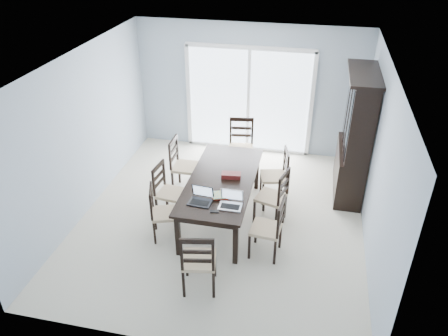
{
  "coord_description": "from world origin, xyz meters",
  "views": [
    {
      "loc": [
        1.26,
        -5.62,
        4.35
      ],
      "look_at": [
        0.04,
        0.0,
        0.95
      ],
      "focal_mm": 35.0,
      "sensor_mm": 36.0,
      "label": 1
    }
  ],
  "objects_px": {
    "chair_left_mid": "(165,185)",
    "laptop_silver": "(230,204)",
    "chair_end_far": "(241,140)",
    "game_box": "(231,175)",
    "chair_right_near": "(273,223)",
    "hot_tub": "(238,105)",
    "dining_table": "(222,183)",
    "chair_end_near": "(198,257)",
    "chair_right_far": "(279,170)",
    "china_hutch": "(355,138)",
    "chair_left_near": "(159,207)",
    "cell_phone": "(214,211)",
    "chair_left_far": "(180,159)",
    "chair_right_mid": "(277,192)",
    "laptop_dark": "(200,200)"
  },
  "relations": [
    {
      "from": "dining_table",
      "to": "laptop_dark",
      "type": "bearing_deg",
      "value": -102.92
    },
    {
      "from": "chair_left_far",
      "to": "hot_tub",
      "type": "relative_size",
      "value": 0.56
    },
    {
      "from": "chair_end_near",
      "to": "chair_left_mid",
      "type": "bearing_deg",
      "value": 111.49
    },
    {
      "from": "chair_left_far",
      "to": "chair_end_far",
      "type": "distance_m",
      "value": 1.29
    },
    {
      "from": "chair_left_mid",
      "to": "chair_right_far",
      "type": "bearing_deg",
      "value": 123.31
    },
    {
      "from": "chair_left_mid",
      "to": "chair_right_far",
      "type": "relative_size",
      "value": 0.98
    },
    {
      "from": "chair_left_far",
      "to": "cell_phone",
      "type": "xyz_separation_m",
      "value": [
        0.99,
        -1.56,
        0.15
      ]
    },
    {
      "from": "dining_table",
      "to": "hot_tub",
      "type": "relative_size",
      "value": 1.08
    },
    {
      "from": "chair_right_near",
      "to": "game_box",
      "type": "relative_size",
      "value": 3.65
    },
    {
      "from": "chair_left_near",
      "to": "chair_right_near",
      "type": "height_order",
      "value": "chair_right_near"
    },
    {
      "from": "china_hutch",
      "to": "chair_left_mid",
      "type": "bearing_deg",
      "value": -155.09
    },
    {
      "from": "dining_table",
      "to": "china_hutch",
      "type": "xyz_separation_m",
      "value": [
        2.02,
        1.25,
        0.4
      ]
    },
    {
      "from": "chair_left_mid",
      "to": "laptop_silver",
      "type": "relative_size",
      "value": 3.32
    },
    {
      "from": "laptop_silver",
      "to": "cell_phone",
      "type": "height_order",
      "value": "laptop_silver"
    },
    {
      "from": "chair_right_near",
      "to": "laptop_dark",
      "type": "bearing_deg",
      "value": 95.44
    },
    {
      "from": "chair_left_mid",
      "to": "chair_end_near",
      "type": "bearing_deg",
      "value": 38.94
    },
    {
      "from": "chair_left_mid",
      "to": "game_box",
      "type": "relative_size",
      "value": 3.58
    },
    {
      "from": "chair_end_far",
      "to": "game_box",
      "type": "bearing_deg",
      "value": 86.35
    },
    {
      "from": "chair_right_near",
      "to": "game_box",
      "type": "xyz_separation_m",
      "value": [
        -0.76,
        0.79,
        0.21
      ]
    },
    {
      "from": "chair_right_near",
      "to": "game_box",
      "type": "bearing_deg",
      "value": 49.92
    },
    {
      "from": "chair_right_near",
      "to": "game_box",
      "type": "height_order",
      "value": "chair_right_near"
    },
    {
      "from": "laptop_silver",
      "to": "dining_table",
      "type": "bearing_deg",
      "value": 111.7
    },
    {
      "from": "chair_right_near",
      "to": "hot_tub",
      "type": "distance_m",
      "value": 4.59
    },
    {
      "from": "dining_table",
      "to": "chair_end_near",
      "type": "height_order",
      "value": "chair_end_near"
    },
    {
      "from": "chair_right_far",
      "to": "chair_left_mid",
      "type": "bearing_deg",
      "value": 103.21
    },
    {
      "from": "chair_left_far",
      "to": "chair_left_near",
      "type": "bearing_deg",
      "value": 3.59
    },
    {
      "from": "chair_right_near",
      "to": "laptop_silver",
      "type": "height_order",
      "value": "chair_right_near"
    },
    {
      "from": "chair_end_near",
      "to": "game_box",
      "type": "distance_m",
      "value": 1.72
    },
    {
      "from": "china_hutch",
      "to": "chair_right_mid",
      "type": "distance_m",
      "value": 1.73
    },
    {
      "from": "chair_left_near",
      "to": "chair_right_mid",
      "type": "xyz_separation_m",
      "value": [
        1.68,
        0.73,
        0.04
      ]
    },
    {
      "from": "chair_end_far",
      "to": "china_hutch",
      "type": "bearing_deg",
      "value": 162.13
    },
    {
      "from": "chair_right_mid",
      "to": "hot_tub",
      "type": "bearing_deg",
      "value": 35.93
    },
    {
      "from": "china_hutch",
      "to": "hot_tub",
      "type": "relative_size",
      "value": 1.08
    },
    {
      "from": "laptop_dark",
      "to": "game_box",
      "type": "bearing_deg",
      "value": 73.73
    },
    {
      "from": "chair_right_near",
      "to": "chair_end_far",
      "type": "relative_size",
      "value": 0.91
    },
    {
      "from": "dining_table",
      "to": "game_box",
      "type": "xyz_separation_m",
      "value": [
        0.14,
        0.07,
        0.11
      ]
    },
    {
      "from": "chair_left_mid",
      "to": "chair_right_far",
      "type": "xyz_separation_m",
      "value": [
        1.73,
        0.86,
        0.01
      ]
    },
    {
      "from": "chair_left_mid",
      "to": "laptop_silver",
      "type": "height_order",
      "value": "chair_left_mid"
    },
    {
      "from": "chair_left_mid",
      "to": "laptop_silver",
      "type": "distance_m",
      "value": 1.35
    },
    {
      "from": "dining_table",
      "to": "laptop_silver",
      "type": "xyz_separation_m",
      "value": [
        0.28,
        -0.71,
        0.13
      ]
    },
    {
      "from": "chair_right_far",
      "to": "chair_end_near",
      "type": "relative_size",
      "value": 0.97
    },
    {
      "from": "chair_left_mid",
      "to": "cell_phone",
      "type": "xyz_separation_m",
      "value": [
        0.99,
        -0.76,
        0.19
      ]
    },
    {
      "from": "chair_left_near",
      "to": "hot_tub",
      "type": "xyz_separation_m",
      "value": [
        0.38,
        4.34,
        -0.09
      ]
    },
    {
      "from": "chair_left_far",
      "to": "chair_end_far",
      "type": "relative_size",
      "value": 0.95
    },
    {
      "from": "china_hutch",
      "to": "game_box",
      "type": "height_order",
      "value": "china_hutch"
    },
    {
      "from": "chair_right_far",
      "to": "chair_end_far",
      "type": "relative_size",
      "value": 0.91
    },
    {
      "from": "chair_left_far",
      "to": "dining_table",
      "type": "bearing_deg",
      "value": 52.42
    },
    {
      "from": "chair_left_near",
      "to": "hot_tub",
      "type": "height_order",
      "value": "chair_left_near"
    },
    {
      "from": "chair_right_near",
      "to": "cell_phone",
      "type": "height_order",
      "value": "chair_right_near"
    },
    {
      "from": "chair_left_near",
      "to": "chair_end_far",
      "type": "distance_m",
      "value": 2.41
    }
  ]
}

